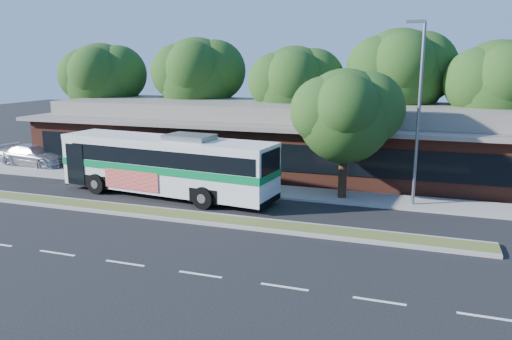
# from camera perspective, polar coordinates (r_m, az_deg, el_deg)

# --- Properties ---
(ground) EXTENTS (120.00, 120.00, 0.00)m
(ground) POSITION_cam_1_polar(r_m,az_deg,el_deg) (23.01, -7.85, -5.94)
(ground) COLOR black
(ground) RESTS_ON ground
(median_strip) EXTENTS (26.00, 1.10, 0.15)m
(median_strip) POSITION_cam_1_polar(r_m,az_deg,el_deg) (23.50, -7.19, -5.34)
(median_strip) COLOR #495926
(median_strip) RESTS_ON ground
(sidewalk) EXTENTS (44.00, 2.60, 0.12)m
(sidewalk) POSITION_cam_1_polar(r_m,az_deg,el_deg) (28.61, -2.10, -2.08)
(sidewalk) COLOR gray
(sidewalk) RESTS_ON ground
(parking_lot) EXTENTS (14.00, 12.00, 0.01)m
(parking_lot) POSITION_cam_1_polar(r_m,az_deg,el_deg) (41.26, -24.19, 1.21)
(parking_lot) COLOR black
(parking_lot) RESTS_ON ground
(plaza_building) EXTENTS (33.20, 11.20, 4.45)m
(plaza_building) POSITION_cam_1_polar(r_m,az_deg,el_deg) (34.32, 1.83, 3.85)
(plaza_building) COLOR #59271C
(plaza_building) RESTS_ON ground
(lamp_post) EXTENTS (0.93, 0.18, 9.07)m
(lamp_post) POSITION_cam_1_polar(r_m,az_deg,el_deg) (25.56, 18.06, 6.64)
(lamp_post) COLOR slate
(lamp_post) RESTS_ON ground
(tree_bg_a) EXTENTS (6.47, 5.80, 8.63)m
(tree_bg_a) POSITION_cam_1_polar(r_m,az_deg,el_deg) (42.46, -16.68, 10.04)
(tree_bg_a) COLOR black
(tree_bg_a) RESTS_ON ground
(tree_bg_b) EXTENTS (6.69, 6.00, 9.00)m
(tree_bg_b) POSITION_cam_1_polar(r_m,az_deg,el_deg) (39.28, -6.09, 10.74)
(tree_bg_b) COLOR black
(tree_bg_b) RESTS_ON ground
(tree_bg_c) EXTENTS (6.24, 5.60, 8.26)m
(tree_bg_c) POSITION_cam_1_polar(r_m,az_deg,el_deg) (35.68, 5.09, 9.72)
(tree_bg_c) COLOR black
(tree_bg_c) RESTS_ON ground
(tree_bg_d) EXTENTS (6.91, 6.20, 9.37)m
(tree_bg_d) POSITION_cam_1_polar(r_m,az_deg,el_deg) (35.65, 16.77, 10.59)
(tree_bg_d) COLOR black
(tree_bg_d) RESTS_ON ground
(tree_bg_e) EXTENTS (6.47, 5.80, 8.50)m
(tree_bg_e) POSITION_cam_1_polar(r_m,az_deg,el_deg) (34.91, 26.56, 8.69)
(tree_bg_e) COLOR black
(tree_bg_e) RESTS_ON ground
(transit_bus) EXTENTS (12.53, 4.01, 3.46)m
(transit_bus) POSITION_cam_1_polar(r_m,az_deg,el_deg) (27.17, -10.14, 1.00)
(transit_bus) COLOR silver
(transit_bus) RESTS_ON ground
(sedan) EXTENTS (5.32, 2.44, 1.51)m
(sedan) POSITION_cam_1_polar(r_m,az_deg,el_deg) (37.99, -23.98, 1.51)
(sedan) COLOR silver
(sedan) RESTS_ON ground
(sidewalk_tree) EXTENTS (5.41, 4.85, 6.84)m
(sidewalk_tree) POSITION_cam_1_polar(r_m,az_deg,el_deg) (26.15, 10.93, 6.31)
(sidewalk_tree) COLOR black
(sidewalk_tree) RESTS_ON ground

